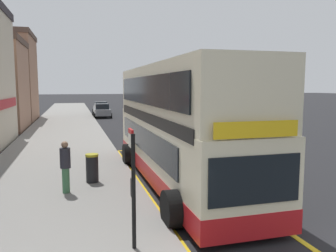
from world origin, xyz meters
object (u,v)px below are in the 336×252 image
double_decker_bus (178,128)px  litter_bin (92,168)px  parked_car_grey_kerbside (101,108)px  parked_car_grey_ahead (102,111)px  bus_stop_sign (133,178)px  parked_car_teal_across (146,105)px  pedestrian_waiting_near_sign (65,165)px

double_decker_bus → litter_bin: (-3.19, 0.29, -1.40)m
parked_car_grey_kerbside → litter_bin: (-2.93, -33.10, -0.13)m
parked_car_grey_kerbside → parked_car_grey_ahead: size_ratio=1.00×
parked_car_grey_ahead → litter_bin: 28.13m
bus_stop_sign → parked_car_teal_across: bearing=77.6°
parked_car_grey_kerbside → pedestrian_waiting_near_sign: (-3.84, -34.15, 0.28)m
parked_car_teal_across → litter_bin: size_ratio=4.03×
parked_car_grey_ahead → parked_car_teal_across: size_ratio=1.00×
bus_stop_sign → parked_car_teal_across: size_ratio=0.61×
litter_bin → pedestrian_waiting_near_sign: bearing=-130.6°
parked_car_grey_kerbside → pedestrian_waiting_near_sign: pedestrian_waiting_near_sign is taller
parked_car_teal_across → litter_bin: 40.02m
parked_car_grey_kerbside → pedestrian_waiting_near_sign: 34.37m
pedestrian_waiting_near_sign → bus_stop_sign: bearing=-71.0°
parked_car_grey_ahead → parked_car_teal_across: bearing=56.4°
bus_stop_sign → litter_bin: bearing=96.2°
parked_car_grey_kerbside → parked_car_grey_ahead: bearing=-94.0°
bus_stop_sign → litter_bin: 5.52m
bus_stop_sign → parked_car_grey_kerbside: 38.57m
parked_car_grey_ahead → pedestrian_waiting_near_sign: 29.28m
parked_car_teal_across → pedestrian_waiting_near_sign: 41.28m
double_decker_bus → litter_bin: size_ratio=10.97×
bus_stop_sign → litter_bin: (-0.59, 5.39, -1.01)m
bus_stop_sign → parked_car_grey_kerbside: bus_stop_sign is taller
double_decker_bus → parked_car_grey_ahead: double_decker_bus is taller
bus_stop_sign → litter_bin: size_ratio=2.48×
double_decker_bus → parked_car_grey_ahead: size_ratio=2.72×
pedestrian_waiting_near_sign → double_decker_bus: bearing=10.6°
double_decker_bus → bus_stop_sign: size_ratio=4.43×
parked_car_grey_kerbside → parked_car_grey_ahead: (-0.30, -5.09, 0.00)m
parked_car_grey_ahead → pedestrian_waiting_near_sign: bearing=-94.8°
double_decker_bus → parked_car_teal_across: 39.62m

